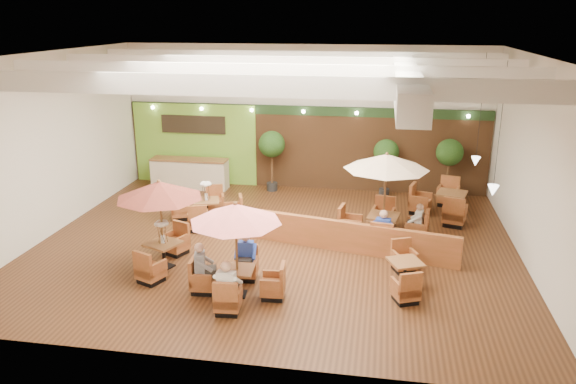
% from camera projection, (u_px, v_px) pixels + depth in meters
% --- Properties ---
extents(room, '(14.04, 14.00, 5.52)m').
position_uv_depth(room, '(290.00, 117.00, 16.70)').
color(room, '#381E0F').
rests_on(room, ground).
extents(service_counter, '(3.00, 0.75, 1.18)m').
position_uv_depth(service_counter, '(190.00, 173.00, 22.01)').
color(service_counter, beige).
rests_on(service_counter, ground).
extents(booth_divider, '(6.40, 1.59, 0.90)m').
position_uv_depth(booth_divider, '(344.00, 236.00, 16.09)').
color(booth_divider, brown).
rests_on(booth_divider, ground).
extents(table_0, '(2.28, 2.58, 2.48)m').
position_uv_depth(table_0, '(160.00, 201.00, 14.63)').
color(table_0, brown).
rests_on(table_0, ground).
extents(table_1, '(2.36, 2.36, 2.40)m').
position_uv_depth(table_1, '(236.00, 232.00, 13.19)').
color(table_1, brown).
rests_on(table_1, ground).
extents(table_2, '(2.74, 2.74, 2.72)m').
position_uv_depth(table_2, '(385.00, 181.00, 16.51)').
color(table_2, brown).
rests_on(table_2, ground).
extents(table_3, '(2.56, 2.56, 1.50)m').
position_uv_depth(table_3, '(207.00, 209.00, 18.52)').
color(table_3, brown).
rests_on(table_3, ground).
extents(table_4, '(1.00, 2.43, 0.85)m').
position_uv_depth(table_4, '(405.00, 274.00, 14.06)').
color(table_4, brown).
rests_on(table_4, ground).
extents(table_5, '(2.01, 2.89, 1.03)m').
position_uv_depth(table_5, '(442.00, 204.00, 19.09)').
color(table_5, brown).
rests_on(table_5, ground).
extents(topiary_0, '(1.01, 1.01, 2.34)m').
position_uv_depth(topiary_0, '(272.00, 147.00, 21.33)').
color(topiary_0, black).
rests_on(topiary_0, ground).
extents(topiary_1, '(0.94, 0.94, 2.18)m').
position_uv_depth(topiary_1, '(386.00, 154.00, 20.67)').
color(topiary_1, black).
rests_on(topiary_1, ground).
extents(topiary_2, '(0.98, 0.98, 2.27)m').
position_uv_depth(topiary_2, '(449.00, 155.00, 20.29)').
color(topiary_2, black).
rests_on(topiary_2, ground).
extents(diner_0, '(0.43, 0.35, 0.84)m').
position_uv_depth(diner_0, '(227.00, 282.00, 12.64)').
color(diner_0, silver).
rests_on(diner_0, ground).
extents(diner_1, '(0.41, 0.34, 0.80)m').
position_uv_depth(diner_1, '(246.00, 252.00, 14.28)').
color(diner_1, '#2A47B8').
rests_on(diner_1, ground).
extents(diner_2, '(0.40, 0.45, 0.84)m').
position_uv_depth(diner_2, '(202.00, 263.00, 13.60)').
color(diner_2, gray).
rests_on(diner_2, ground).
extents(diner_3, '(0.45, 0.38, 0.85)m').
position_uv_depth(diner_3, '(383.00, 227.00, 15.89)').
color(diner_3, '#2A47B8').
rests_on(diner_3, ground).
extents(diner_4, '(0.35, 0.40, 0.75)m').
position_uv_depth(diner_4, '(417.00, 218.00, 16.68)').
color(diner_4, silver).
rests_on(diner_4, ground).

